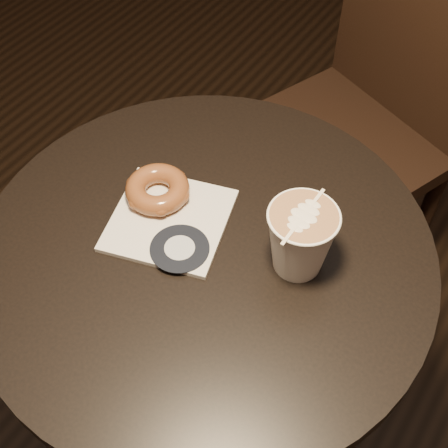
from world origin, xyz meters
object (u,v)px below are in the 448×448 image
object	(u,v)px
chair	(376,91)
latte_cup	(300,240)
doughnut	(158,189)
pastry_bag	(169,220)
cafe_table	(208,314)

from	to	relation	value
chair	latte_cup	world-z (taller)	chair
chair	doughnut	distance (m)	0.66
pastry_bag	doughnut	size ratio (longest dim) A/B	1.71
doughnut	latte_cup	world-z (taller)	latte_cup
chair	pastry_bag	bearing A→B (deg)	-75.85
latte_cup	doughnut	bearing A→B (deg)	-176.67
cafe_table	latte_cup	distance (m)	0.29
latte_cup	pastry_bag	bearing A→B (deg)	-168.52
cafe_table	pastry_bag	bearing A→B (deg)	172.47
chair	latte_cup	bearing A→B (deg)	-57.26
cafe_table	pastry_bag	world-z (taller)	pastry_bag
chair	doughnut	size ratio (longest dim) A/B	10.50
cafe_table	pastry_bag	xyz separation A→B (m)	(-0.07, 0.01, 0.20)
chair	pastry_bag	world-z (taller)	chair
pastry_bag	latte_cup	distance (m)	0.21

